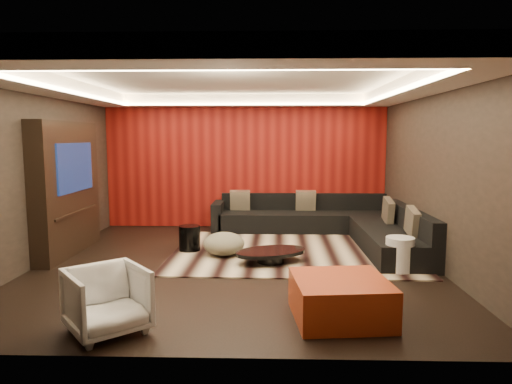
{
  "coord_description": "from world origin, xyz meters",
  "views": [
    {
      "loc": [
        0.52,
        -6.82,
        1.94
      ],
      "look_at": [
        0.3,
        0.6,
        1.05
      ],
      "focal_mm": 32.0,
      "sensor_mm": 36.0,
      "label": 1
    }
  ],
  "objects_px": {
    "coffee_table": "(271,256)",
    "white_side_table": "(400,255)",
    "armchair": "(107,300)",
    "sectional_sofa": "(332,225)",
    "drum_stool": "(190,238)",
    "orange_ottoman": "(340,298)"
  },
  "relations": [
    {
      "from": "coffee_table",
      "to": "white_side_table",
      "type": "xyz_separation_m",
      "value": [
        1.87,
        -0.38,
        0.14
      ]
    },
    {
      "from": "coffee_table",
      "to": "white_side_table",
      "type": "distance_m",
      "value": 1.91
    },
    {
      "from": "armchair",
      "to": "sectional_sofa",
      "type": "xyz_separation_m",
      "value": [
        2.83,
        4.36,
        -0.07
      ]
    },
    {
      "from": "drum_stool",
      "to": "white_side_table",
      "type": "relative_size",
      "value": 0.83
    },
    {
      "from": "coffee_table",
      "to": "white_side_table",
      "type": "relative_size",
      "value": 2.22
    },
    {
      "from": "drum_stool",
      "to": "armchair",
      "type": "bearing_deg",
      "value": -94.36
    },
    {
      "from": "coffee_table",
      "to": "drum_stool",
      "type": "height_order",
      "value": "drum_stool"
    },
    {
      "from": "white_side_table",
      "to": "orange_ottoman",
      "type": "relative_size",
      "value": 0.52
    },
    {
      "from": "drum_stool",
      "to": "armchair",
      "type": "distance_m",
      "value": 3.28
    },
    {
      "from": "drum_stool",
      "to": "orange_ottoman",
      "type": "xyz_separation_m",
      "value": [
        2.13,
        -2.84,
        -0.01
      ]
    },
    {
      "from": "coffee_table",
      "to": "drum_stool",
      "type": "xyz_separation_m",
      "value": [
        -1.39,
        0.72,
        0.12
      ]
    },
    {
      "from": "coffee_table",
      "to": "white_side_table",
      "type": "height_order",
      "value": "white_side_table"
    },
    {
      "from": "drum_stool",
      "to": "orange_ottoman",
      "type": "relative_size",
      "value": 0.43
    },
    {
      "from": "orange_ottoman",
      "to": "drum_stool",
      "type": "bearing_deg",
      "value": 126.84
    },
    {
      "from": "white_side_table",
      "to": "orange_ottoman",
      "type": "distance_m",
      "value": 2.07
    },
    {
      "from": "armchair",
      "to": "sectional_sofa",
      "type": "height_order",
      "value": "sectional_sofa"
    },
    {
      "from": "sectional_sofa",
      "to": "coffee_table",
      "type": "bearing_deg",
      "value": -123.38
    },
    {
      "from": "coffee_table",
      "to": "orange_ottoman",
      "type": "relative_size",
      "value": 1.15
    },
    {
      "from": "white_side_table",
      "to": "armchair",
      "type": "relative_size",
      "value": 0.7
    },
    {
      "from": "white_side_table",
      "to": "orange_ottoman",
      "type": "xyz_separation_m",
      "value": [
        -1.12,
        -1.74,
        -0.04
      ]
    },
    {
      "from": "white_side_table",
      "to": "armchair",
      "type": "height_order",
      "value": "armchair"
    },
    {
      "from": "coffee_table",
      "to": "orange_ottoman",
      "type": "xyz_separation_m",
      "value": [
        0.74,
        -2.12,
        0.1
      ]
    }
  ]
}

